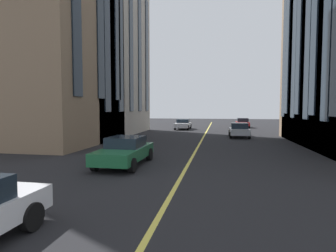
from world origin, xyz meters
The scene contains 6 objects.
lane_centre_line centered at (20.00, 0.00, 0.00)m, with size 80.00×0.16×0.01m.
car_white_oncoming centered at (38.94, 3.30, 0.70)m, with size 4.40×1.95×1.37m.
car_silver_parked_a centered at (29.59, -3.40, 0.70)m, with size 3.90×1.89×1.40m.
car_red_parked_b centered at (44.04, -4.90, 0.70)m, with size 3.90×1.89×1.40m.
car_green_far centered at (15.03, 3.02, 0.70)m, with size 4.40×1.95×1.37m.
building_left_far centered at (29.57, 14.13, 8.93)m, with size 15.36×13.39×17.87m.
Camera 1 is at (2.49, -1.47, 2.73)m, focal length 29.09 mm.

